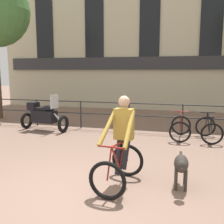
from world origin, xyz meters
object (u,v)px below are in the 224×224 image
at_px(cyclist_with_bike, 121,146).
at_px(parked_motorcycle, 44,115).
at_px(parked_bicycle_near_lamp, 180,128).
at_px(parked_bicycle_mid_left, 209,129).
at_px(dog, 181,165).

bearing_deg(cyclist_with_bike, parked_motorcycle, 141.38).
relative_size(cyclist_with_bike, parked_bicycle_near_lamp, 1.51).
distance_m(cyclist_with_bike, parked_bicycle_near_lamp, 4.04).
bearing_deg(cyclist_with_bike, parked_bicycle_mid_left, 69.85).
bearing_deg(parked_bicycle_mid_left, cyclist_with_bike, 57.84).
height_order(parked_motorcycle, parked_bicycle_mid_left, parked_motorcycle).
bearing_deg(parked_motorcycle, dog, -118.80).
distance_m(cyclist_with_bike, dog, 1.17).
height_order(dog, parked_bicycle_near_lamp, parked_bicycle_near_lamp).
bearing_deg(parked_bicycle_near_lamp, cyclist_with_bike, 75.57).
distance_m(parked_bicycle_near_lamp, parked_bicycle_mid_left, 0.86).
bearing_deg(parked_bicycle_mid_left, parked_bicycle_near_lamp, -5.55).
height_order(cyclist_with_bike, parked_bicycle_near_lamp, cyclist_with_bike).
bearing_deg(parked_motorcycle, parked_bicycle_near_lamp, -80.90).
distance_m(dog, parked_bicycle_near_lamp, 3.76).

